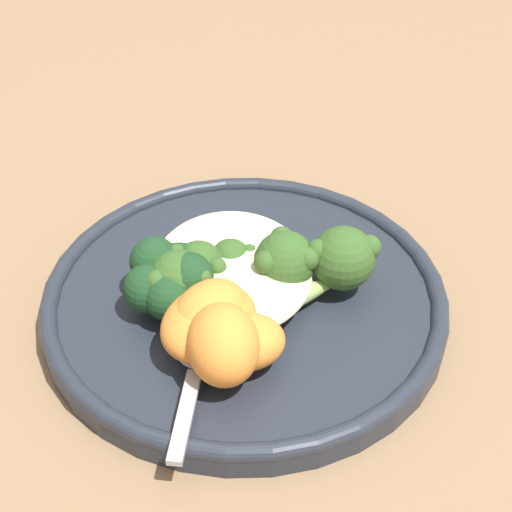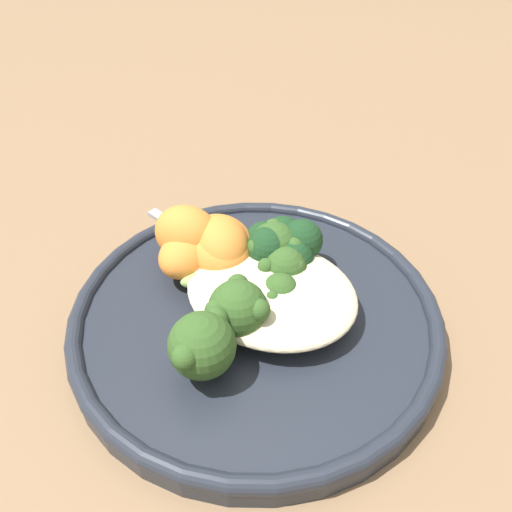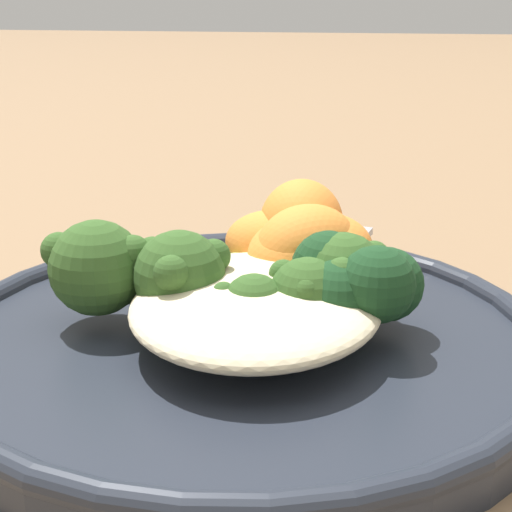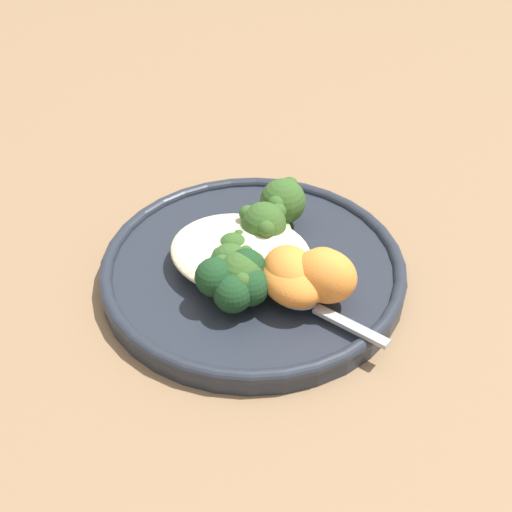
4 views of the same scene
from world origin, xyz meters
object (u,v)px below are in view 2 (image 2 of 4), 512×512
(plate, at_px, (256,314))
(kale_tuft, at_px, (280,244))
(quinoa_mound, at_px, (271,288))
(sweet_potato_chunk_0, at_px, (222,245))
(broccoli_stalk_2, at_px, (259,291))
(sweet_potato_chunk_1, at_px, (186,255))
(broccoli_stalk_1, at_px, (233,304))
(sweet_potato_chunk_2, at_px, (219,244))
(broccoli_stalk_4, at_px, (265,252))
(spoon, at_px, (212,248))
(broccoli_stalk_0, at_px, (203,336))
(broccoli_stalk_3, at_px, (261,270))
(sweet_potato_chunk_3, at_px, (187,234))

(plate, bearing_deg, kale_tuft, -83.46)
(quinoa_mound, bearing_deg, plate, 56.03)
(quinoa_mound, xyz_separation_m, sweet_potato_chunk_0, (0.05, -0.02, 0.01))
(broccoli_stalk_2, height_order, sweet_potato_chunk_1, sweet_potato_chunk_1)
(broccoli_stalk_1, distance_m, broccoli_stalk_2, 0.03)
(quinoa_mound, relative_size, broccoli_stalk_2, 1.47)
(plate, xyz_separation_m, sweet_potato_chunk_2, (0.05, -0.03, 0.03))
(broccoli_stalk_4, bearing_deg, plate, -130.17)
(sweet_potato_chunk_1, relative_size, spoon, 0.44)
(broccoli_stalk_2, height_order, broccoli_stalk_4, broccoli_stalk_4)
(broccoli_stalk_4, distance_m, kale_tuft, 0.01)
(broccoli_stalk_0, distance_m, broccoli_stalk_3, 0.08)
(broccoli_stalk_1, relative_size, broccoli_stalk_4, 1.06)
(broccoli_stalk_0, xyz_separation_m, sweet_potato_chunk_2, (0.04, -0.08, -0.00))
(kale_tuft, bearing_deg, sweet_potato_chunk_1, 36.22)
(broccoli_stalk_1, xyz_separation_m, spoon, (0.06, -0.06, -0.01))
(broccoli_stalk_3, bearing_deg, spoon, 127.13)
(broccoli_stalk_2, relative_size, broccoli_stalk_4, 1.09)
(sweet_potato_chunk_1, xyz_separation_m, spoon, (-0.00, -0.03, -0.01))
(sweet_potato_chunk_2, relative_size, kale_tuft, 1.13)
(plate, relative_size, broccoli_stalk_3, 3.20)
(broccoli_stalk_1, height_order, broccoli_stalk_4, broccoli_stalk_1)
(plate, xyz_separation_m, quinoa_mound, (-0.01, -0.01, 0.02))
(plate, xyz_separation_m, sweet_potato_chunk_3, (0.07, -0.02, 0.03))
(plate, xyz_separation_m, broccoli_stalk_1, (0.00, 0.02, 0.03))
(broccoli_stalk_1, distance_m, sweet_potato_chunk_3, 0.08)
(broccoli_stalk_1, bearing_deg, broccoli_stalk_2, 109.65)
(broccoli_stalk_3, bearing_deg, plate, -109.94)
(broccoli_stalk_4, xyz_separation_m, sweet_potato_chunk_0, (0.03, 0.01, 0.00))
(sweet_potato_chunk_0, distance_m, sweet_potato_chunk_3, 0.03)
(broccoli_stalk_0, bearing_deg, sweet_potato_chunk_0, 175.67)
(sweet_potato_chunk_3, bearing_deg, quinoa_mound, 172.63)
(sweet_potato_chunk_0, bearing_deg, broccoli_stalk_3, 172.20)
(plate, relative_size, kale_tuft, 4.66)
(plate, bearing_deg, broccoli_stalk_4, -72.12)
(sweet_potato_chunk_0, distance_m, sweet_potato_chunk_1, 0.03)
(broccoli_stalk_2, xyz_separation_m, kale_tuft, (0.01, -0.05, 0.01))
(quinoa_mound, height_order, sweet_potato_chunk_2, sweet_potato_chunk_2)
(broccoli_stalk_2, bearing_deg, broccoli_stalk_3, 105.53)
(quinoa_mound, height_order, sweet_potato_chunk_0, sweet_potato_chunk_0)
(plate, distance_m, broccoli_stalk_4, 0.05)
(broccoli_stalk_4, height_order, sweet_potato_chunk_3, sweet_potato_chunk_3)
(broccoli_stalk_2, height_order, sweet_potato_chunk_3, sweet_potato_chunk_3)
(quinoa_mound, bearing_deg, kale_tuft, -72.00)
(kale_tuft, bearing_deg, sweet_potato_chunk_2, 28.22)
(plate, distance_m, sweet_potato_chunk_0, 0.06)
(broccoli_stalk_3, bearing_deg, kale_tuft, 51.14)
(broccoli_stalk_0, distance_m, sweet_potato_chunk_0, 0.09)
(broccoli_stalk_1, bearing_deg, spoon, 166.45)
(broccoli_stalk_4, bearing_deg, sweet_potato_chunk_0, 141.10)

